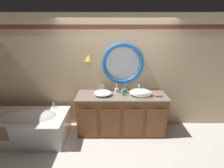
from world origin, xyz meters
name	(u,v)px	position (x,y,z in m)	size (l,w,h in m)	color
ground_plane	(116,137)	(0.00, 0.00, 0.00)	(14.00, 14.00, 0.00)	silver
back_wall_assembly	(116,73)	(0.01, 0.59, 1.32)	(6.40, 0.26, 2.60)	#D6B78E
vanity_counter	(121,113)	(0.11, 0.25, 0.46)	(1.96, 0.64, 0.92)	brown
bathtub	(28,125)	(-1.89, -0.03, 0.34)	(1.62, 0.91, 0.66)	white
sink_basin_left	(102,93)	(-0.30, 0.22, 0.97)	(0.38, 0.38, 0.11)	white
sink_basin_right	(140,92)	(0.52, 0.22, 0.98)	(0.48, 0.48, 0.13)	white
faucet_set_left	(103,88)	(-0.30, 0.47, 0.98)	(0.21, 0.14, 0.17)	silver
faucet_set_right	(138,89)	(0.52, 0.47, 0.98)	(0.23, 0.12, 0.16)	silver
toothbrush_holder_left	(116,90)	(0.01, 0.40, 0.97)	(0.09, 0.09, 0.22)	white
toothbrush_holder_right	(125,91)	(0.19, 0.35, 0.97)	(0.09, 0.09, 0.22)	slate
soap_dispenser	(122,92)	(0.13, 0.22, 0.99)	(0.06, 0.07, 0.16)	#6BAD66
folded_hand_towel	(158,95)	(0.89, 0.17, 0.93)	(0.17, 0.11, 0.04)	#936B56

